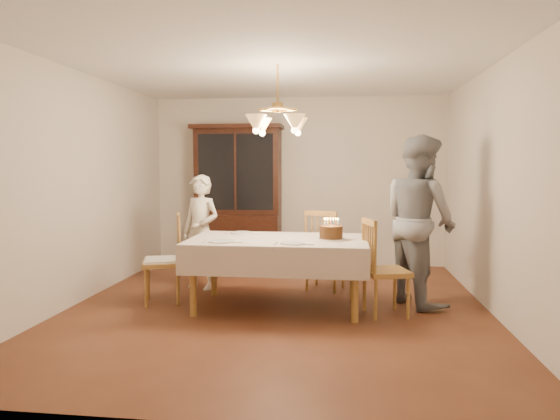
# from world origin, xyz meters

# --- Properties ---
(ground) EXTENTS (5.00, 5.00, 0.00)m
(ground) POSITION_xyz_m (0.00, 0.00, 0.00)
(ground) COLOR #522817
(ground) RESTS_ON ground
(room_shell) EXTENTS (5.00, 5.00, 5.00)m
(room_shell) POSITION_xyz_m (0.00, 0.00, 1.58)
(room_shell) COLOR white
(room_shell) RESTS_ON ground
(dining_table) EXTENTS (1.90, 1.10, 0.76)m
(dining_table) POSITION_xyz_m (0.00, 0.00, 0.68)
(dining_table) COLOR olive
(dining_table) RESTS_ON ground
(china_hutch) EXTENTS (1.38, 0.54, 2.16)m
(china_hutch) POSITION_xyz_m (-0.91, 2.25, 1.04)
(china_hutch) COLOR black
(china_hutch) RESTS_ON ground
(chair_far_side) EXTENTS (0.55, 0.53, 1.00)m
(chair_far_side) POSITION_xyz_m (0.48, 0.88, 0.44)
(chair_far_side) COLOR olive
(chair_far_side) RESTS_ON ground
(chair_left_end) EXTENTS (0.54, 0.55, 1.00)m
(chair_left_end) POSITION_xyz_m (-1.31, 0.05, 0.45)
(chair_left_end) COLOR olive
(chair_left_end) RESTS_ON ground
(chair_right_end) EXTENTS (0.52, 0.54, 1.00)m
(chair_right_end) POSITION_xyz_m (1.13, -0.13, 0.44)
(chair_right_end) COLOR olive
(chair_right_end) RESTS_ON ground
(elderly_woman) EXTENTS (0.61, 0.52, 1.43)m
(elderly_woman) POSITION_xyz_m (-1.07, 0.74, 0.72)
(elderly_woman) COLOR #F1E4CC
(elderly_woman) RESTS_ON ground
(adult_in_grey) EXTENTS (1.05, 1.14, 1.88)m
(adult_in_grey) POSITION_xyz_m (1.54, 0.37, 0.94)
(adult_in_grey) COLOR slate
(adult_in_grey) RESTS_ON ground
(birthday_cake) EXTENTS (0.30, 0.30, 0.23)m
(birthday_cake) POSITION_xyz_m (0.57, -0.01, 0.83)
(birthday_cake) COLOR white
(birthday_cake) RESTS_ON dining_table
(place_setting_near_left) EXTENTS (0.41, 0.27, 0.02)m
(place_setting_near_left) POSITION_xyz_m (-0.53, -0.31, 0.77)
(place_setting_near_left) COLOR white
(place_setting_near_left) RESTS_ON dining_table
(place_setting_near_right) EXTENTS (0.39, 0.24, 0.02)m
(place_setting_near_right) POSITION_xyz_m (0.21, -0.35, 0.77)
(place_setting_near_right) COLOR white
(place_setting_near_right) RESTS_ON dining_table
(place_setting_far_left) EXTENTS (0.41, 0.26, 0.02)m
(place_setting_far_left) POSITION_xyz_m (-0.46, 0.35, 0.77)
(place_setting_far_left) COLOR white
(place_setting_far_left) RESTS_ON dining_table
(chandelier) EXTENTS (0.62, 0.62, 0.73)m
(chandelier) POSITION_xyz_m (-0.00, -0.00, 1.98)
(chandelier) COLOR #BF8C3F
(chandelier) RESTS_ON ground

